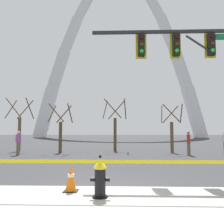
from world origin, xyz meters
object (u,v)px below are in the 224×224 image
(fire_hydrant, at_px, (100,178))
(monument_arch, at_px, (119,63))
(traffic_signal_gantry, at_px, (203,64))
(pedestrian_standing_center, at_px, (18,143))
(pedestrian_walking_left, at_px, (189,143))
(traffic_cone_by_hydrant, at_px, (71,178))

(fire_hydrant, bearing_deg, monument_arch, 89.90)
(traffic_signal_gantry, relative_size, pedestrian_standing_center, 4.04)
(traffic_signal_gantry, relative_size, monument_arch, 0.13)
(fire_hydrant, height_order, traffic_signal_gantry, traffic_signal_gantry)
(fire_hydrant, xyz_separation_m, pedestrian_walking_left, (4.93, 10.24, 0.35))
(monument_arch, relative_size, pedestrian_walking_left, 29.97)
(fire_hydrant, relative_size, pedestrian_standing_center, 0.62)
(monument_arch, height_order, pedestrian_standing_center, monument_arch)
(traffic_cone_by_hydrant, relative_size, traffic_signal_gantry, 0.11)
(traffic_signal_gantry, bearing_deg, traffic_cone_by_hydrant, -144.87)
(traffic_signal_gantry, xyz_separation_m, pedestrian_walking_left, (1.14, 6.46, -3.45))
(pedestrian_walking_left, bearing_deg, monument_arch, 95.59)
(monument_arch, height_order, pedestrian_walking_left, monument_arch)
(traffic_cone_by_hydrant, distance_m, monument_arch, 62.42)
(monument_arch, distance_m, pedestrian_walking_left, 53.38)
(traffic_cone_by_hydrant, bearing_deg, pedestrian_standing_center, 120.04)
(traffic_cone_by_hydrant, bearing_deg, fire_hydrant, -34.03)
(pedestrian_standing_center, bearing_deg, traffic_signal_gantry, -31.82)
(traffic_cone_by_hydrant, xyz_separation_m, pedestrian_standing_center, (-5.49, 9.50, 0.46))
(pedestrian_walking_left, relative_size, pedestrian_standing_center, 1.00)
(pedestrian_walking_left, bearing_deg, fire_hydrant, -115.71)
(fire_hydrant, distance_m, pedestrian_walking_left, 11.37)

